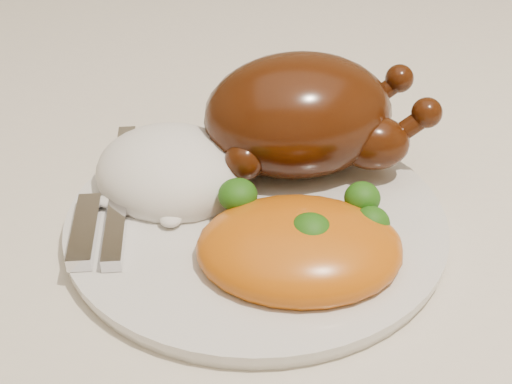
# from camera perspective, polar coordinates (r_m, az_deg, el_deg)

# --- Properties ---
(dining_table) EXTENTS (1.60, 0.90, 0.76)m
(dining_table) POSITION_cam_1_polar(r_m,az_deg,el_deg) (0.64, 14.60, -6.90)
(dining_table) COLOR brown
(dining_table) RESTS_ON floor
(tablecloth) EXTENTS (1.73, 1.03, 0.18)m
(tablecloth) POSITION_cam_1_polar(r_m,az_deg,el_deg) (0.59, 15.62, -1.58)
(tablecloth) COLOR beige
(tablecloth) RESTS_ON dining_table
(dinner_plate) EXTENTS (0.28, 0.28, 0.01)m
(dinner_plate) POSITION_cam_1_polar(r_m,az_deg,el_deg) (0.50, 0.00, -2.40)
(dinner_plate) COLOR silver
(dinner_plate) RESTS_ON tablecloth
(roast_chicken) EXTENTS (0.19, 0.15, 0.09)m
(roast_chicken) POSITION_cam_1_polar(r_m,az_deg,el_deg) (0.53, 3.83, 6.21)
(roast_chicken) COLOR #431B07
(roast_chicken) RESTS_ON dinner_plate
(rice_mound) EXTENTS (0.14, 0.13, 0.06)m
(rice_mound) POSITION_cam_1_polar(r_m,az_deg,el_deg) (0.53, -6.71, 1.56)
(rice_mound) COLOR white
(rice_mound) RESTS_ON dinner_plate
(mac_and_cheese) EXTENTS (0.14, 0.12, 0.05)m
(mac_and_cheese) POSITION_cam_1_polar(r_m,az_deg,el_deg) (0.46, 4.00, -4.37)
(mac_and_cheese) COLOR #CE590D
(mac_and_cheese) RESTS_ON dinner_plate
(cutlery) EXTENTS (0.06, 0.18, 0.01)m
(cutlery) POSITION_cam_1_polar(r_m,az_deg,el_deg) (0.51, -11.49, -1.22)
(cutlery) COLOR silver
(cutlery) RESTS_ON dinner_plate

